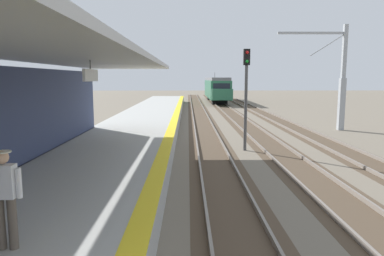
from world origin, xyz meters
The scene contains 8 objects.
station_platform centered at (-2.50, 16.00, 0.45)m, with size 5.00×80.00×0.91m.
track_pair_nearest_platform centered at (1.90, 20.00, 0.05)m, with size 2.34×120.00×0.16m.
track_pair_middle centered at (5.30, 20.00, 0.05)m, with size 2.34×120.00×0.16m.
track_pair_far_side centered at (8.70, 20.00, 0.05)m, with size 2.34×120.00×0.16m.
approaching_train centered at (5.30, 55.42, 2.18)m, with size 2.93×19.60×4.76m.
commuter_person centered at (-2.34, 3.61, 1.84)m, with size 0.59×0.30×1.67m.
rail_signal_post centered at (3.66, 16.18, 3.19)m, with size 0.32×0.34×5.20m.
catenary_pylon_far_side centered at (11.50, 23.53, 3.60)m, with size 5.00×0.40×7.50m.
Camera 1 is at (0.68, -2.06, 3.72)m, focal length 33.31 mm.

